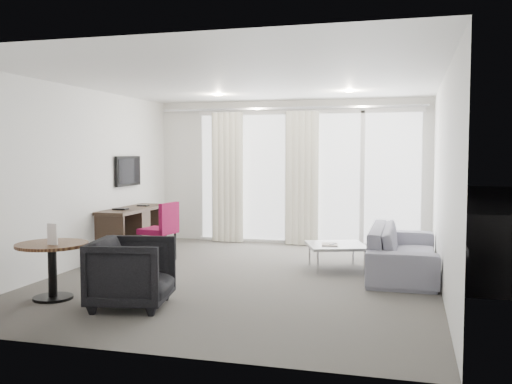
% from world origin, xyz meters
% --- Properties ---
extents(floor, '(5.00, 6.00, 0.00)m').
position_xyz_m(floor, '(0.00, 0.00, 0.00)').
color(floor, '#514D47').
rests_on(floor, ground).
extents(ceiling, '(5.00, 6.00, 0.00)m').
position_xyz_m(ceiling, '(0.00, 0.00, 2.60)').
color(ceiling, white).
rests_on(ceiling, ground).
extents(wall_left, '(0.00, 6.00, 2.60)m').
position_xyz_m(wall_left, '(-2.50, 0.00, 1.30)').
color(wall_left, silver).
rests_on(wall_left, ground).
extents(wall_right, '(0.00, 6.00, 2.60)m').
position_xyz_m(wall_right, '(2.50, 0.00, 1.30)').
color(wall_right, silver).
rests_on(wall_right, ground).
extents(wall_front, '(5.00, 0.00, 2.60)m').
position_xyz_m(wall_front, '(0.00, -3.00, 1.30)').
color(wall_front, silver).
rests_on(wall_front, ground).
extents(window_panel, '(4.00, 0.02, 2.38)m').
position_xyz_m(window_panel, '(0.30, 2.98, 1.20)').
color(window_panel, white).
rests_on(window_panel, ground).
extents(window_frame, '(4.10, 0.06, 2.44)m').
position_xyz_m(window_frame, '(0.30, 2.97, 1.20)').
color(window_frame, white).
rests_on(window_frame, ground).
extents(curtain_left, '(0.60, 0.20, 2.38)m').
position_xyz_m(curtain_left, '(-1.15, 2.82, 1.20)').
color(curtain_left, silver).
rests_on(curtain_left, ground).
extents(curtain_right, '(0.60, 0.20, 2.38)m').
position_xyz_m(curtain_right, '(0.25, 2.82, 1.20)').
color(curtain_right, silver).
rests_on(curtain_right, ground).
extents(curtain_track, '(4.80, 0.04, 0.04)m').
position_xyz_m(curtain_track, '(0.00, 2.82, 2.45)').
color(curtain_track, '#B2B2B7').
rests_on(curtain_track, ceiling).
extents(downlight_a, '(0.12, 0.12, 0.02)m').
position_xyz_m(downlight_a, '(-0.90, 1.60, 2.59)').
color(downlight_a, '#FFE0B2').
rests_on(downlight_a, ceiling).
extents(downlight_b, '(0.12, 0.12, 0.02)m').
position_xyz_m(downlight_b, '(1.20, 1.60, 2.59)').
color(downlight_b, '#FFE0B2').
rests_on(downlight_b, ceiling).
extents(desk, '(0.51, 1.62, 0.76)m').
position_xyz_m(desk, '(-2.23, 1.17, 0.38)').
color(desk, '#312319').
rests_on(desk, floor).
extents(tv, '(0.05, 0.80, 0.50)m').
position_xyz_m(tv, '(-2.46, 1.45, 1.35)').
color(tv, black).
rests_on(tv, wall_left).
extents(desk_chair, '(0.57, 0.54, 0.91)m').
position_xyz_m(desk_chair, '(-1.60, 0.76, 0.45)').
color(desk_chair, maroon).
rests_on(desk_chair, floor).
extents(round_table, '(1.03, 1.03, 0.64)m').
position_xyz_m(round_table, '(-1.78, -1.65, 0.32)').
color(round_table, '#472B17').
rests_on(round_table, floor).
extents(menu_card, '(0.13, 0.03, 0.24)m').
position_xyz_m(menu_card, '(-1.70, -1.75, 0.72)').
color(menu_card, white).
rests_on(menu_card, round_table).
extents(tub_armchair, '(0.95, 0.93, 0.75)m').
position_xyz_m(tub_armchair, '(-0.75, -1.72, 0.37)').
color(tub_armchair, black).
rests_on(tub_armchair, floor).
extents(coffee_table, '(1.01, 1.01, 0.36)m').
position_xyz_m(coffee_table, '(1.12, 0.86, 0.18)').
color(coffee_table, gray).
rests_on(coffee_table, floor).
extents(remote, '(0.08, 0.15, 0.02)m').
position_xyz_m(remote, '(1.08, 0.77, 0.36)').
color(remote, black).
rests_on(remote, coffee_table).
extents(magazine, '(0.23, 0.27, 0.01)m').
position_xyz_m(magazine, '(1.03, 0.77, 0.36)').
color(magazine, gray).
rests_on(magazine, coffee_table).
extents(sofa, '(0.88, 2.24, 0.65)m').
position_xyz_m(sofa, '(2.04, 0.78, 0.33)').
color(sofa, slate).
rests_on(sofa, floor).
extents(terrace_slab, '(5.60, 3.00, 0.12)m').
position_xyz_m(terrace_slab, '(0.30, 4.50, -0.06)').
color(terrace_slab, '#4D4D50').
rests_on(terrace_slab, ground).
extents(rattan_chair_a, '(0.72, 0.72, 0.81)m').
position_xyz_m(rattan_chair_a, '(0.89, 4.87, 0.41)').
color(rattan_chair_a, brown).
rests_on(rattan_chair_a, terrace_slab).
extents(rattan_chair_b, '(0.58, 0.58, 0.74)m').
position_xyz_m(rattan_chair_b, '(2.03, 4.99, 0.37)').
color(rattan_chair_b, brown).
rests_on(rattan_chair_b, terrace_slab).
extents(rattan_table, '(0.47, 0.47, 0.47)m').
position_xyz_m(rattan_table, '(1.39, 4.01, 0.23)').
color(rattan_table, brown).
rests_on(rattan_table, terrace_slab).
extents(balustrade, '(5.50, 0.06, 1.05)m').
position_xyz_m(balustrade, '(0.30, 5.95, 0.50)').
color(balustrade, '#B2B2B7').
rests_on(balustrade, terrace_slab).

